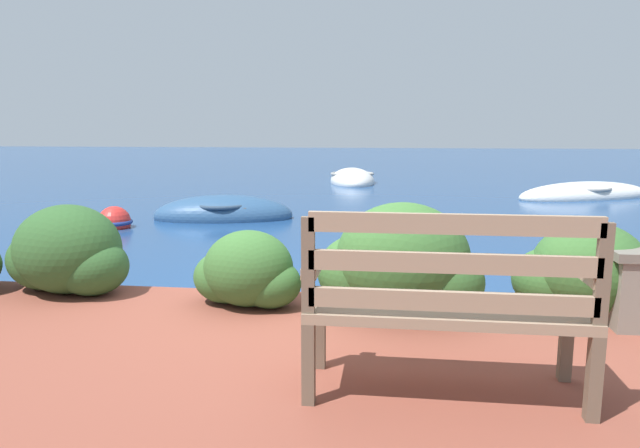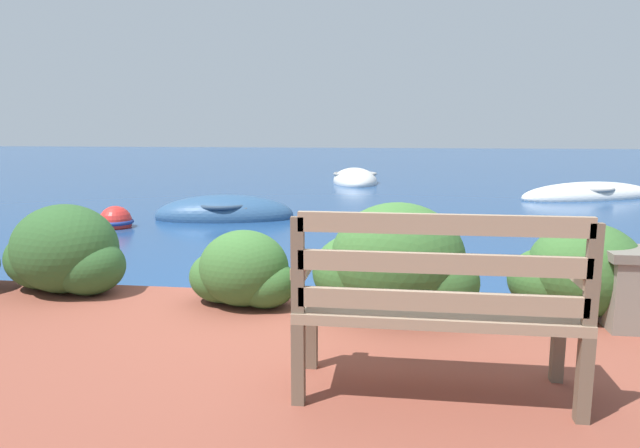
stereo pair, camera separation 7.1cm
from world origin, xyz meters
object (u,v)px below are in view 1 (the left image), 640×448
at_px(park_bench, 446,301).
at_px(mooring_buoy, 114,222).
at_px(rowboat_nearest, 224,215).
at_px(rowboat_mid, 585,195).
at_px(rowboat_far, 352,181).

bearing_deg(park_bench, mooring_buoy, 133.36).
relative_size(rowboat_nearest, rowboat_mid, 0.71).
height_order(rowboat_mid, rowboat_far, rowboat_far).
height_order(rowboat_nearest, rowboat_mid, rowboat_nearest).
distance_m(park_bench, rowboat_nearest, 7.28).
distance_m(rowboat_nearest, rowboat_far, 6.87).
relative_size(rowboat_mid, rowboat_far, 1.29).
xyz_separation_m(park_bench, rowboat_nearest, (-3.08, 6.56, -0.64)).
bearing_deg(rowboat_nearest, rowboat_far, 64.99).
bearing_deg(mooring_buoy, rowboat_nearest, 37.07).
xyz_separation_m(rowboat_nearest, rowboat_mid, (7.03, 3.85, -0.01)).
xyz_separation_m(rowboat_nearest, mooring_buoy, (-1.41, -1.06, 0.03)).
height_order(rowboat_nearest, rowboat_far, rowboat_far).
bearing_deg(rowboat_nearest, mooring_buoy, -153.56).
bearing_deg(park_bench, rowboat_far, 100.06).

